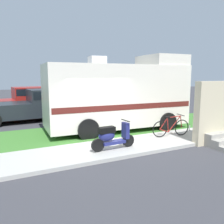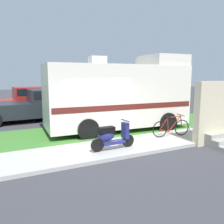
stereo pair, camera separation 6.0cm
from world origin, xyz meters
name	(u,v)px [view 1 (the left image)]	position (x,y,z in m)	size (l,w,h in m)	color
ground_plane	(102,141)	(0.00, 0.00, 0.00)	(80.00, 80.00, 0.00)	#38383D
sidewalk	(116,148)	(0.00, -1.20, 0.06)	(24.00, 2.00, 0.12)	#ADAAA3
grass_strip	(89,132)	(0.00, 1.50, 0.04)	(24.00, 3.40, 0.08)	#3D752D
motorhome_rv	(120,95)	(1.53, 1.36, 1.71)	(6.76, 2.77, 3.59)	silver
scooter	(112,136)	(-0.28, -1.46, 0.58)	(1.63, 0.50, 0.97)	black
bicycle	(171,127)	(2.67, -1.00, 0.50)	(1.69, 0.52, 0.89)	black
pickup_truck_near	(35,104)	(-1.71, 5.76, 0.97)	(5.72, 2.42, 1.82)	#1E2328
pickup_truck_far	(19,100)	(-2.28, 8.68, 0.97)	(5.74, 2.34, 1.82)	maroon
porch_steps	(218,119)	(3.83, -2.29, 0.97)	(2.00, 1.26, 2.40)	#9E998E
bottle_green	(189,128)	(4.10, -0.61, 0.24)	(0.06, 0.06, 0.29)	#B2B2B7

